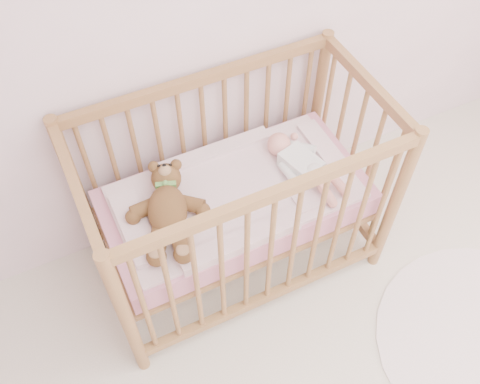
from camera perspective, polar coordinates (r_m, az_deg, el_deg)
crib at (r=2.50m, az=-0.50°, el=-0.87°), size 1.36×0.76×1.00m
mattress at (r=2.52m, az=-0.50°, el=-1.07°), size 1.22×0.62×0.13m
blanket at (r=2.46m, az=-0.51°, el=-0.03°), size 1.10×0.58×0.06m
baby at (r=2.49m, az=6.54°, el=3.31°), size 0.36×0.55×0.12m
teddy_bear at (r=2.31m, az=-7.74°, el=-1.92°), size 0.54×0.64×0.15m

